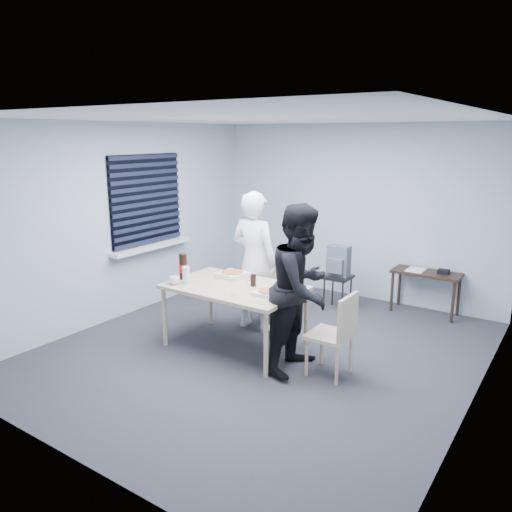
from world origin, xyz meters
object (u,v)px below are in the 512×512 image
Objects in this scene: side_table at (426,277)px; mug_b at (251,277)px; chair_far at (272,283)px; person_black at (302,289)px; mug_a at (174,280)px; person_white at (254,261)px; backpack at (338,261)px; dining_table at (234,291)px; soda_bottle at (183,267)px; stool at (338,283)px; chair_right at (338,330)px.

mug_b is (-1.47, -2.12, 0.27)m from side_table.
chair_far is 1.50m from person_black.
mug_a is at bearing -137.25° from mug_b.
backpack is (0.59, 1.22, -0.17)m from person_white.
side_table is at bearing 57.62° from dining_table.
chair_far is at bearing 96.99° from dining_table.
soda_bottle reaches higher than backpack.
person_black is 1.95m from backpack.
mug_a is (-1.05, -2.19, 0.41)m from stool.
chair_far reaches higher than mug_b.
mug_b is at bearing 28.46° from soda_bottle.
stool is (0.44, 1.85, -0.30)m from dining_table.
person_black reaches higher than backpack.
backpack is (-0.46, 1.89, -0.17)m from person_black.
person_white is 0.41m from mug_b.
person_white is at bearing -93.47° from chair_far.
chair_far reaches higher than mug_a.
stool is 1.16× the size of backpack.
person_black reaches higher than stool.
chair_far is 0.50× the size of person_black.
mug_a is (-0.61, -0.34, 0.11)m from dining_table.
mug_a reaches higher than mug_b.
chair_right is 2.07× the size of backpack.
chair_far reaches higher than dining_table.
person_white is at bearing 54.67° from soda_bottle.
dining_table is 1.89m from backpack.
mug_a is at bearing 64.15° from person_white.
stool is at bearing 60.63° from soda_bottle.
side_table is (0.62, 2.43, -0.36)m from person_black.
person_white is 14.39× the size of mug_a.
stool is at bearing 76.06° from mug_b.
dining_table is 0.29m from mug_b.
person_white is (-1.45, 0.63, 0.37)m from chair_right.
backpack is (0.44, 1.84, 0.02)m from dining_table.
chair_far reaches higher than stool.
chair_right is 7.24× the size of mug_a.
person_white is 1.37m from backpack.
mug_a is (-0.46, -0.96, -0.09)m from person_white.
mug_a is at bearing -127.90° from side_table.
person_white is (-0.15, 0.62, 0.19)m from dining_table.
mug_a is at bearing -115.61° from stool.
chair_far is at bearing 103.21° from mug_b.
person_black is at bearing -104.24° from side_table.
backpack is (-0.86, 1.85, 0.20)m from chair_right.
mug_b reaches higher than dining_table.
chair_right is 0.55m from person_black.
person_white is at bearing -137.52° from backpack.
chair_right is at bearing -35.25° from chair_far.
soda_bottle is (-0.55, -1.12, 0.39)m from chair_far.
chair_far is 1.03m from stool.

